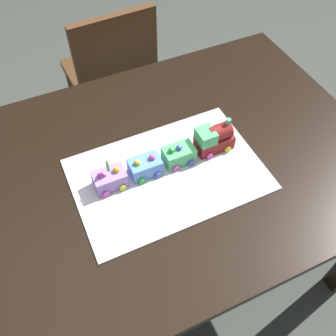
# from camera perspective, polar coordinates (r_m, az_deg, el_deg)

# --- Properties ---
(ground_plane) EXTENTS (8.00, 8.00, 0.00)m
(ground_plane) POSITION_cam_1_polar(r_m,az_deg,el_deg) (1.87, 0.14, -13.22)
(ground_plane) COLOR #474C44
(dining_table) EXTENTS (1.40, 1.00, 0.74)m
(dining_table) POSITION_cam_1_polar(r_m,az_deg,el_deg) (1.32, 0.19, -1.71)
(dining_table) COLOR black
(dining_table) RESTS_ON ground
(chair) EXTENTS (0.42, 0.42, 0.86)m
(chair) POSITION_cam_1_polar(r_m,az_deg,el_deg) (2.01, -8.51, 13.83)
(chair) COLOR brown
(chair) RESTS_ON ground
(cake_board) EXTENTS (0.60, 0.40, 0.00)m
(cake_board) POSITION_cam_1_polar(r_m,az_deg,el_deg) (1.20, 0.00, -0.94)
(cake_board) COLOR silver
(cake_board) RESTS_ON dining_table
(cake_locomotive) EXTENTS (0.14, 0.08, 0.12)m
(cake_locomotive) POSITION_cam_1_polar(r_m,az_deg,el_deg) (1.24, 7.05, 4.51)
(cake_locomotive) COLOR maroon
(cake_locomotive) RESTS_ON cake_board
(cake_car_flatbed_mint_green) EXTENTS (0.10, 0.08, 0.07)m
(cake_car_flatbed_mint_green) POSITION_cam_1_polar(r_m,az_deg,el_deg) (1.21, 1.64, 2.06)
(cake_car_flatbed_mint_green) COLOR #59CC7A
(cake_car_flatbed_mint_green) RESTS_ON cake_board
(cake_car_tanker_sky_blue) EXTENTS (0.10, 0.08, 0.07)m
(cake_car_tanker_sky_blue) POSITION_cam_1_polar(r_m,az_deg,el_deg) (1.18, -3.50, 0.23)
(cake_car_tanker_sky_blue) COLOR #669EEA
(cake_car_tanker_sky_blue) RESTS_ON cake_board
(cake_car_hopper_lavender) EXTENTS (0.10, 0.08, 0.07)m
(cake_car_hopper_lavender) POSITION_cam_1_polar(r_m,az_deg,el_deg) (1.16, -8.86, -1.70)
(cake_car_hopper_lavender) COLOR #AD84E0
(cake_car_hopper_lavender) RESTS_ON cake_board
(birthday_candle) EXTENTS (0.01, 0.01, 0.05)m
(birthday_candle) POSITION_cam_1_polar(r_m,az_deg,el_deg) (1.11, -9.17, 0.39)
(birthday_candle) COLOR #66D872
(birthday_candle) RESTS_ON cake_car_hopper_lavender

